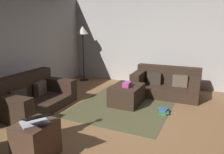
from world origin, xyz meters
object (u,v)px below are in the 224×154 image
couch_left (32,96)px  book_stack (164,111)px  side_table (36,140)px  tv_remote (129,87)px  ottoman (127,95)px  laptop (36,120)px  corner_lamp (83,34)px  gift_box (127,84)px  couch_right (166,84)px

couch_left → book_stack: 2.79m
side_table → couch_left: bearing=46.3°
tv_remote → book_stack: bearing=-102.6°
book_stack → ottoman: bearing=77.5°
laptop → ottoman: bearing=-6.6°
corner_lamp → gift_box: bearing=-125.7°
ottoman → laptop: laptop is taller
gift_box → ottoman: bearing=23.0°
laptop → corner_lamp: 4.35m
couch_left → ottoman: (1.11, -1.74, -0.06)m
ottoman → tv_remote: (-0.13, -0.09, 0.23)m
ottoman → laptop: size_ratio=1.53×
gift_box → corner_lamp: (1.48, 2.06, 0.97)m
book_stack → corner_lamp: corner_lamp is taller
ottoman → gift_box: bearing=-157.0°
tv_remote → side_table: size_ratio=0.31×
couch_left → tv_remote: bearing=116.1°
ottoman → laptop: 2.52m
couch_right → book_stack: size_ratio=5.28×
couch_left → ottoman: size_ratio=2.09×
couch_left → side_table: 1.93m
couch_left → tv_remote: size_ratio=10.54×
tv_remote → book_stack: size_ratio=0.51×
couch_left → side_table: size_ratio=3.24×
couch_right → book_stack: 1.29m
book_stack → side_table: bearing=151.4°
side_table → corner_lamp: size_ratio=0.30×
couch_left → laptop: size_ratio=3.19×
couch_left → couch_right: (2.16, -2.41, 0.01)m
side_table → book_stack: 2.57m
tv_remote → side_table: (-2.32, 0.43, -0.18)m
ottoman → book_stack: ottoman is taller
couch_left → side_table: (-1.34, -1.40, -0.01)m
laptop → book_stack: bearing=-27.2°
ottoman → side_table: size_ratio=1.55×
gift_box → book_stack: (-0.12, -0.85, -0.43)m
side_table → corner_lamp: bearing=23.6°
couch_right → book_stack: bearing=98.5°
side_table → laptop: 0.32m
gift_box → side_table: (-2.38, 0.37, -0.22)m
ottoman → gift_box: size_ratio=3.18×
couch_left → gift_box: size_ratio=6.64×
couch_left → laptop: 2.02m
corner_lamp → laptop: bearing=-155.9°
gift_box → book_stack: bearing=-98.2°
corner_lamp → couch_left: bearing=-173.4°
couch_left → ottoman: couch_left is taller
tv_remote → book_stack: 0.89m
couch_left → corner_lamp: corner_lamp is taller
tv_remote → side_table: side_table is taller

